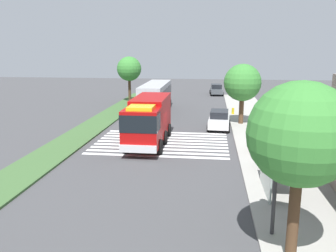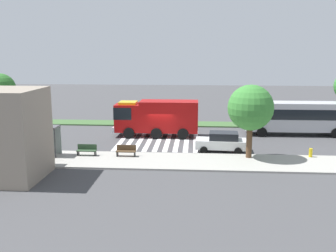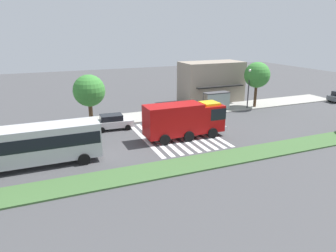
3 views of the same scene
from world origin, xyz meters
name	(u,v)px [view 2 (image 2 of 3)]	position (x,y,z in m)	size (l,w,h in m)	color
ground_plane	(161,138)	(0.00, 0.00, 0.00)	(120.00, 120.00, 0.00)	#424244
sidewalk	(152,161)	(0.00, 8.22, 0.07)	(60.00, 4.61, 0.14)	#9E9B93
median_strip	(166,124)	(0.00, -7.41, 0.07)	(60.00, 3.00, 0.14)	#3D6033
crosswalk	(160,138)	(0.11, 0.00, 0.01)	(7.65, 10.64, 0.01)	silver
fire_truck	(155,116)	(0.72, -0.96, 2.05)	(8.56, 2.88, 3.65)	#A50C0C
parked_car_mid	(222,142)	(-5.72, 4.71, 0.88)	(4.45, 2.28, 1.72)	silver
transit_bus	(296,116)	(-13.83, -2.66, 2.03)	(10.51, 2.89, 3.40)	#B2B2B7
bus_stop_shelter	(39,134)	(9.47, 7.20, 1.89)	(3.50, 1.40, 2.46)	#4C4C51
bench_near_shelter	(87,150)	(5.47, 7.22, 0.59)	(1.60, 0.50, 0.90)	#2D472D
bench_west_of_shelter	(126,151)	(2.20, 7.22, 0.59)	(1.60, 0.50, 0.90)	#4C3823
sidewalk_tree_far_west	(251,108)	(-7.76, 6.91, 4.18)	(3.63, 3.63, 5.89)	#513823
median_tree_west	(0,89)	(20.14, -7.41, 4.09)	(3.68, 3.68, 5.81)	#513823
fire_hydrant	(311,153)	(-12.79, 6.41, 0.49)	(0.28, 0.28, 0.70)	gold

